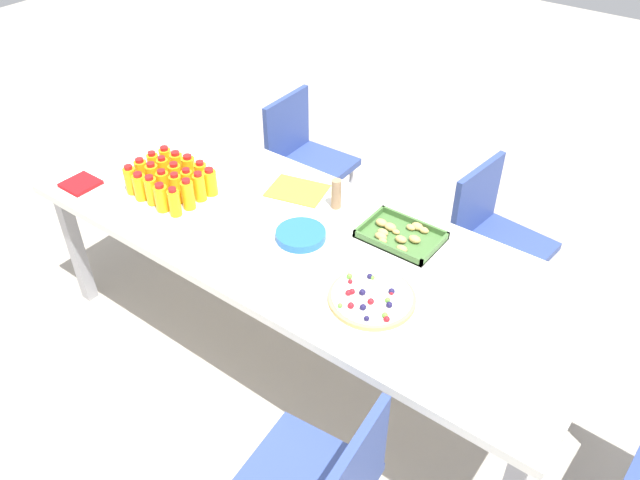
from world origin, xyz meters
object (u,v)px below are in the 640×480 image
at_px(juice_bottle_18, 201,175).
at_px(cardboard_tube, 336,194).
at_px(juice_bottle_7, 163,185).
at_px(paper_folder, 297,191).
at_px(juice_bottle_2, 152,191).
at_px(juice_bottle_19, 211,182).
at_px(juice_bottle_15, 166,160).
at_px(juice_bottle_16, 177,165).
at_px(juice_bottle_17, 189,170).
at_px(napkin_stack, 81,184).
at_px(juice_bottle_8, 176,189).
at_px(juice_bottle_13, 188,183).
at_px(juice_bottle_6, 153,178).
at_px(snack_tray, 400,235).
at_px(juice_bottle_12, 176,177).
at_px(juice_bottle_11, 164,171).
at_px(fruit_pizza, 372,298).
at_px(juice_bottle_1, 140,187).
at_px(juice_bottle_0, 131,180).
at_px(juice_bottle_4, 174,202).
at_px(plate_stack, 301,235).
at_px(juice_bottle_14, 200,187).
at_px(juice_bottle_9, 188,195).
at_px(juice_bottle_10, 154,166).
at_px(chair_far_left, 304,155).
at_px(chair_far_right, 493,234).
at_px(juice_bottle_3, 162,198).
at_px(juice_bottle_5, 142,173).
at_px(party_table, 300,245).

xyz_separation_m(juice_bottle_18, cardboard_tube, (0.59, 0.24, 0.01)).
relative_size(juice_bottle_7, paper_folder, 0.55).
relative_size(juice_bottle_2, juice_bottle_19, 1.06).
distance_m(juice_bottle_15, juice_bottle_16, 0.08).
bearing_deg(juice_bottle_17, napkin_stack, -139.59).
height_order(juice_bottle_8, napkin_stack, juice_bottle_8).
distance_m(juice_bottle_15, napkin_stack, 0.41).
bearing_deg(juice_bottle_13, juice_bottle_6, -156.76).
bearing_deg(snack_tray, juice_bottle_12, -163.32).
height_order(juice_bottle_11, fruit_pizza, juice_bottle_11).
bearing_deg(juice_bottle_6, juice_bottle_19, 32.11).
xyz_separation_m(juice_bottle_1, juice_bottle_2, (0.07, 0.01, 0.00)).
bearing_deg(juice_bottle_19, juice_bottle_15, 179.41).
xyz_separation_m(juice_bottle_0, juice_bottle_11, (0.07, 0.14, 0.00)).
bearing_deg(paper_folder, cardboard_tube, 0.66).
bearing_deg(napkin_stack, juice_bottle_8, 21.41).
relative_size(juice_bottle_4, juice_bottle_16, 1.00).
relative_size(juice_bottle_6, napkin_stack, 0.99).
distance_m(juice_bottle_13, snack_tray, 0.99).
bearing_deg(juice_bottle_2, juice_bottle_7, 86.60).
height_order(plate_stack, paper_folder, plate_stack).
relative_size(juice_bottle_2, napkin_stack, 0.95).
distance_m(juice_bottle_0, juice_bottle_14, 0.33).
height_order(juice_bottle_4, juice_bottle_8, juice_bottle_8).
height_order(juice_bottle_9, juice_bottle_10, juice_bottle_9).
height_order(snack_tray, plate_stack, snack_tray).
xyz_separation_m(juice_bottle_2, juice_bottle_13, (0.08, 0.14, -0.00)).
height_order(juice_bottle_1, fruit_pizza, juice_bottle_1).
bearing_deg(fruit_pizza, juice_bottle_2, -177.10).
xyz_separation_m(chair_far_left, juice_bottle_19, (0.12, -0.83, 0.29)).
relative_size(juice_bottle_1, juice_bottle_9, 0.90).
bearing_deg(juice_bottle_8, juice_bottle_10, 162.77).
bearing_deg(juice_bottle_11, juice_bottle_9, -16.60).
relative_size(juice_bottle_1, juice_bottle_14, 0.95).
height_order(juice_bottle_15, napkin_stack, juice_bottle_15).
bearing_deg(chair_far_right, juice_bottle_2, -44.75).
height_order(chair_far_right, juice_bottle_2, juice_bottle_2).
height_order(chair_far_right, juice_bottle_8, juice_bottle_8).
relative_size(juice_bottle_2, juice_bottle_7, 1.01).
distance_m(juice_bottle_2, juice_bottle_3, 0.08).
bearing_deg(juice_bottle_9, napkin_stack, -161.72).
height_order(juice_bottle_8, cardboard_tube, juice_bottle_8).
xyz_separation_m(plate_stack, cardboard_tube, (-0.01, 0.27, 0.05)).
xyz_separation_m(juice_bottle_6, cardboard_tube, (0.75, 0.39, 0.00)).
bearing_deg(juice_bottle_7, juice_bottle_5, 178.92).
xyz_separation_m(party_table, juice_bottle_0, (-0.81, -0.21, 0.12)).
distance_m(chair_far_left, juice_bottle_14, 0.95).
height_order(juice_bottle_14, cardboard_tube, same).
distance_m(juice_bottle_2, fruit_pizza, 1.14).
bearing_deg(juice_bottle_2, juice_bottle_18, 69.75).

